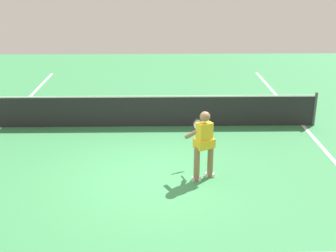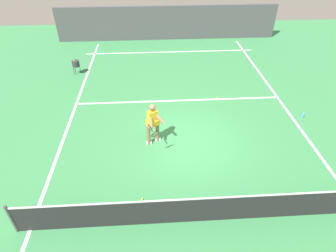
{
  "view_description": "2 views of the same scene",
  "coord_description": "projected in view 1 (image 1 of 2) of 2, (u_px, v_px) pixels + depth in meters",
  "views": [
    {
      "loc": [
        0.22,
        -8.8,
        4.47
      ],
      "look_at": [
        0.39,
        0.21,
        1.13
      ],
      "focal_mm": 47.49,
      "sensor_mm": 36.0,
      "label": 1
    },
    {
      "loc": [
        1.14,
        7.68,
        6.43
      ],
      "look_at": [
        0.67,
        0.37,
        0.99
      ],
      "focal_mm": 30.35,
      "sensor_mm": 36.0,
      "label": 2
    }
  ],
  "objects": [
    {
      "name": "tennis_ball_near",
      "position": [
        208.0,
        135.0,
        12.13
      ],
      "size": [
        0.07,
        0.07,
        0.07
      ],
      "primitive_type": "sphere",
      "color": "#D1E533",
      "rests_on": "ground"
    },
    {
      "name": "tennis_player",
      "position": [
        204.0,
        142.0,
        9.48
      ],
      "size": [
        0.68,
        1.14,
        1.55
      ],
      "color": "#8C6647",
      "rests_on": "ground"
    },
    {
      "name": "ground_plane",
      "position": [
        151.0,
        177.0,
        9.8
      ],
      "size": [
        28.01,
        28.01,
        0.0
      ],
      "primitive_type": "plane",
      "color": "#38844C"
    },
    {
      "name": "court_net",
      "position": [
        152.0,
        111.0,
        12.68
      ],
      "size": [
        9.42,
        0.08,
        0.99
      ],
      "color": "#4C4C51",
      "rests_on": "ground"
    }
  ]
}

